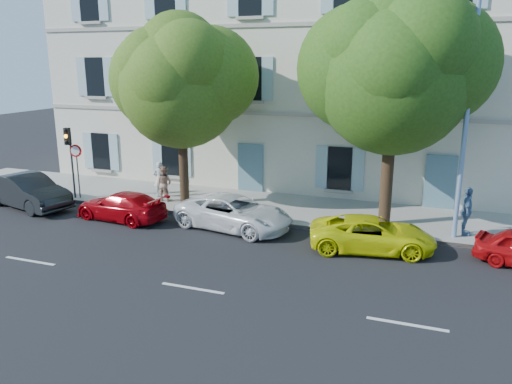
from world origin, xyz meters
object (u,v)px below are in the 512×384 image
at_px(tree_left, 181,88).
at_px(pedestrian_a, 160,179).
at_px(street_lamp, 468,102).
at_px(car_red_coupe, 121,206).
at_px(traffic_light, 69,148).
at_px(road_sign, 77,160).
at_px(car_white_coupe, 234,213).
at_px(tree_right, 394,78).
at_px(pedestrian_b, 164,183).
at_px(pedestrian_c, 467,211).
at_px(car_dark_sedan, 28,191).
at_px(car_yellow_supercar, 372,234).

xyz_separation_m(tree_left, pedestrian_a, (-1.75, 0.85, -4.32)).
bearing_deg(street_lamp, car_red_coupe, -171.90).
bearing_deg(traffic_light, pedestrian_a, 23.73).
bearing_deg(car_red_coupe, road_sign, -110.19).
xyz_separation_m(car_white_coupe, tree_right, (5.55, 2.12, 5.15)).
distance_m(car_red_coupe, pedestrian_a, 3.29).
height_order(traffic_light, pedestrian_b, traffic_light).
bearing_deg(pedestrian_a, pedestrian_c, 153.10).
height_order(tree_right, pedestrian_c, tree_right).
xyz_separation_m(car_white_coupe, road_sign, (-8.37, 1.22, 1.33)).
relative_size(car_dark_sedan, tree_left, 0.57).
relative_size(car_red_coupe, tree_right, 0.46).
bearing_deg(traffic_light, tree_right, 4.16).
bearing_deg(pedestrian_b, car_dark_sedan, 29.06).
bearing_deg(car_white_coupe, car_dark_sedan, 103.11).
height_order(car_white_coupe, street_lamp, street_lamp).
relative_size(tree_left, pedestrian_a, 4.74).
distance_m(car_dark_sedan, car_white_coupe, 9.79).
bearing_deg(car_yellow_supercar, tree_right, -12.94).
xyz_separation_m(tree_left, road_sign, (-5.22, -0.65, -3.34)).
relative_size(car_yellow_supercar, street_lamp, 0.50).
bearing_deg(car_red_coupe, pedestrian_a, -172.52).
distance_m(car_dark_sedan, car_yellow_supercar, 15.20).
bearing_deg(tree_left, car_yellow_supercar, -15.70).
relative_size(car_white_coupe, traffic_light, 1.42).
bearing_deg(traffic_light, street_lamp, 0.73).
bearing_deg(car_yellow_supercar, traffic_light, 73.29).
xyz_separation_m(car_white_coupe, tree_left, (-3.15, 1.87, 4.67)).
distance_m(car_yellow_supercar, tree_right, 5.84).
xyz_separation_m(car_yellow_supercar, tree_right, (0.13, 2.66, 5.20)).
height_order(car_dark_sedan, traffic_light, traffic_light).
bearing_deg(traffic_light, car_red_coupe, -23.29).
bearing_deg(car_yellow_supercar, tree_left, 64.20).
relative_size(car_red_coupe, pedestrian_b, 2.50).
distance_m(car_dark_sedan, traffic_light, 2.64).
height_order(car_yellow_supercar, tree_right, tree_right).
height_order(street_lamp, pedestrian_c, street_lamp).
relative_size(street_lamp, pedestrian_a, 5.11).
bearing_deg(car_dark_sedan, tree_left, -55.64).
xyz_separation_m(car_red_coupe, tree_right, (10.38, 2.66, 5.22)).
bearing_deg(tree_right, pedestrian_b, 179.45).
distance_m(tree_right, street_lamp, 2.81).
bearing_deg(road_sign, car_yellow_supercar, -7.25).
distance_m(traffic_light, pedestrian_c, 17.20).
bearing_deg(car_dark_sedan, road_sign, -24.95).
bearing_deg(car_red_coupe, pedestrian_c, 106.49).
xyz_separation_m(car_red_coupe, tree_left, (1.68, 2.41, 4.74)).
xyz_separation_m(car_white_coupe, pedestrian_a, (-4.90, 2.72, 0.34)).
distance_m(car_red_coupe, traffic_light, 4.57).
bearing_deg(pedestrian_b, pedestrian_a, -42.05).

